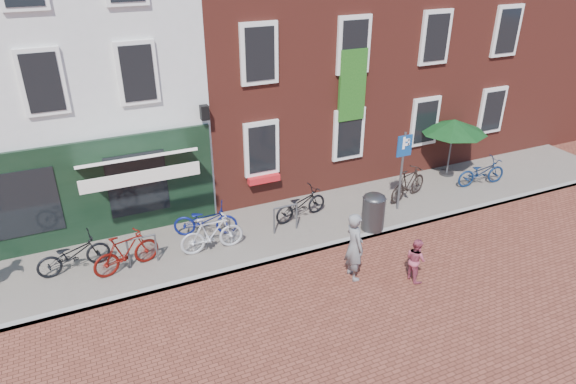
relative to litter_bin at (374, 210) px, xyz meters
name	(u,v)px	position (x,y,z in m)	size (l,w,h in m)	color
ground	(287,259)	(-2.85, -0.30, -0.72)	(80.00, 80.00, 0.00)	brown
sidewalk	(297,224)	(-1.85, 1.20, -0.67)	(24.00, 3.00, 0.10)	slate
building_stucco	(41,54)	(-7.85, 6.70, 3.78)	(8.00, 8.00, 9.00)	silver
building_brick_mid	(257,22)	(-0.85, 6.70, 4.28)	(6.00, 8.00, 10.00)	maroon
building_brick_right	(400,12)	(5.15, 6.70, 4.28)	(6.00, 8.00, 10.00)	maroon
filler_right	(521,16)	(11.65, 6.70, 3.78)	(7.00, 8.00, 9.00)	maroon
litter_bin	(374,210)	(0.00, 0.00, 0.00)	(0.65, 0.65, 1.20)	#363638
parking_sign	(403,159)	(1.37, 0.69, 1.07)	(0.50, 0.08, 2.51)	#4C4C4F
parasol	(454,123)	(4.45, 2.10, 1.28)	(2.28, 2.28, 2.14)	#4C4C4F
woman	(354,246)	(-1.64, -1.66, 0.18)	(0.66, 0.43, 1.81)	slate
boy	(416,260)	(-0.29, -2.37, -0.15)	(0.56, 0.43, 1.15)	#9F4054
bicycle_0	(73,254)	(-7.97, 1.35, -0.15)	(0.62, 1.78, 0.93)	black
bicycle_1	(126,252)	(-6.75, 0.83, -0.10)	(0.49, 1.72, 1.04)	#560C07
bicycle_2	(205,220)	(-4.48, 1.66, -0.15)	(0.62, 1.78, 0.93)	#0C1455
bicycle_3	(212,234)	(-4.54, 0.79, -0.10)	(0.49, 1.72, 1.04)	#B8B8BA
bicycle_4	(301,204)	(-1.63, 1.41, -0.15)	(0.62, 1.78, 0.93)	black
bicycle_5	(408,184)	(2.06, 1.16, -0.10)	(0.49, 1.72, 1.04)	black
bicycle_6	(481,172)	(4.92, 0.98, -0.15)	(0.62, 1.78, 0.93)	#0D2146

